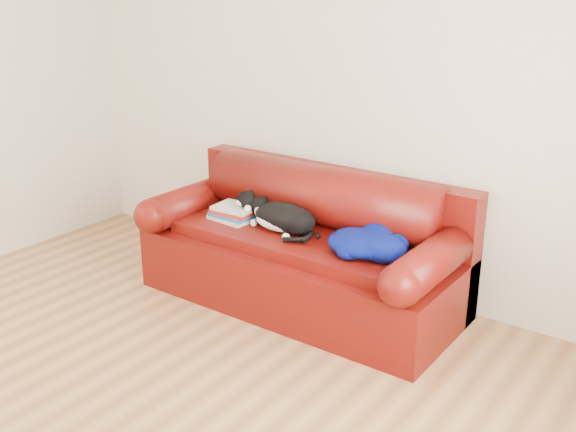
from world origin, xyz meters
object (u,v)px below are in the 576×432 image
object	(u,v)px
cat	(283,218)
blanket	(366,242)
sofa_base	(301,269)
book_stack	(234,213)

from	to	relation	value
cat	blanket	world-z (taller)	cat
sofa_base	cat	world-z (taller)	cat
sofa_base	cat	size ratio (longest dim) A/B	3.34
book_stack	sofa_base	bearing A→B (deg)	7.57
blanket	cat	bearing A→B (deg)	179.20
book_stack	cat	bearing A→B (deg)	2.17
cat	blanket	distance (m)	0.62
sofa_base	book_stack	bearing A→B (deg)	-172.43
book_stack	cat	size ratio (longest dim) A/B	0.51
sofa_base	book_stack	distance (m)	0.60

